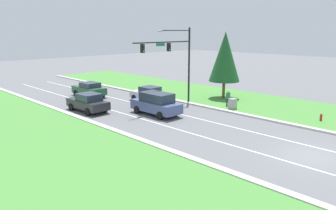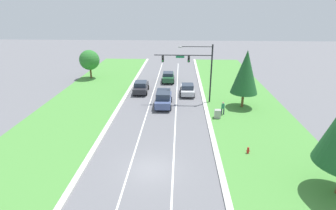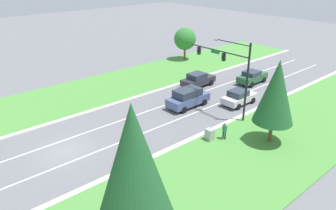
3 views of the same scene
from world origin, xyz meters
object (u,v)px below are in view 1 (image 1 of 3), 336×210
at_px(traffic_signal_mast, 175,54).
at_px(conifer_near_right_tree, 225,57).
at_px(utility_cabinet, 233,104).
at_px(slate_blue_suv, 156,103).
at_px(pedestrian, 228,98).
at_px(fire_hydrant, 321,118).
at_px(silver_sedan, 149,94).
at_px(forest_sedan, 89,89).
at_px(charcoal_sedan, 88,102).

distance_m(traffic_signal_mast, conifer_near_right_tree, 6.46).
relative_size(traffic_signal_mast, utility_cabinet, 7.15).
xyz_separation_m(slate_blue_suv, pedestrian, (7.37, -2.69, -0.11)).
xyz_separation_m(traffic_signal_mast, slate_blue_suv, (-4.06, -1.62, -4.19)).
height_order(pedestrian, fire_hydrant, pedestrian).
relative_size(pedestrian, conifer_near_right_tree, 0.23).
bearing_deg(fire_hydrant, utility_cabinet, 102.68).
relative_size(traffic_signal_mast, conifer_near_right_tree, 1.05).
distance_m(silver_sedan, slate_blue_suv, 5.75).
xyz_separation_m(forest_sedan, silver_sedan, (3.16, -6.89, -0.04)).
height_order(utility_cabinet, pedestrian, pedestrian).
bearing_deg(forest_sedan, charcoal_sedan, -124.05).
bearing_deg(fire_hydrant, charcoal_sedan, 125.50).
height_order(slate_blue_suv, pedestrian, slate_blue_suv).
bearing_deg(pedestrian, slate_blue_suv, -10.04).
bearing_deg(silver_sedan, conifer_near_right_tree, -34.53).
bearing_deg(silver_sedan, fire_hydrant, -73.05).
height_order(slate_blue_suv, utility_cabinet, slate_blue_suv).
bearing_deg(charcoal_sedan, forest_sedan, 56.44).
relative_size(utility_cabinet, conifer_near_right_tree, 0.15).
distance_m(traffic_signal_mast, forest_sedan, 11.62).
distance_m(forest_sedan, charcoal_sedan, 7.27).
bearing_deg(fire_hydrant, traffic_signal_mast, 108.06).
distance_m(forest_sedan, slate_blue_suv, 11.62).
relative_size(silver_sedan, slate_blue_suv, 0.85).
xyz_separation_m(slate_blue_suv, conifer_near_right_tree, (10.29, -0.03, 3.67)).
height_order(utility_cabinet, fire_hydrant, utility_cabinet).
bearing_deg(charcoal_sedan, pedestrian, -37.64).
distance_m(charcoal_sedan, pedestrian, 13.81).
bearing_deg(traffic_signal_mast, conifer_near_right_tree, -14.76).
bearing_deg(pedestrian, charcoal_sedan, -26.17).
height_order(traffic_signal_mast, slate_blue_suv, traffic_signal_mast).
bearing_deg(utility_cabinet, charcoal_sedan, 138.30).
height_order(traffic_signal_mast, pedestrian, traffic_signal_mast).
bearing_deg(fire_hydrant, silver_sedan, 107.39).
relative_size(traffic_signal_mast, silver_sedan, 1.84).
relative_size(silver_sedan, pedestrian, 2.52).
height_order(charcoal_sedan, slate_blue_suv, slate_blue_suv).
bearing_deg(conifer_near_right_tree, traffic_signal_mast, 165.24).
bearing_deg(pedestrian, forest_sedan, -53.00).
xyz_separation_m(silver_sedan, conifer_near_right_tree, (7.03, -4.76, 3.89)).
relative_size(forest_sedan, charcoal_sedan, 0.98).
distance_m(silver_sedan, charcoal_sedan, 7.07).
bearing_deg(slate_blue_suv, traffic_signal_mast, 21.27).
distance_m(slate_blue_suv, conifer_near_right_tree, 10.92).
height_order(silver_sedan, conifer_near_right_tree, conifer_near_right_tree).
bearing_deg(silver_sedan, slate_blue_suv, -124.97).
bearing_deg(traffic_signal_mast, pedestrian, -52.48).
distance_m(pedestrian, conifer_near_right_tree, 5.47).
bearing_deg(fire_hydrant, forest_sedan, 109.63).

